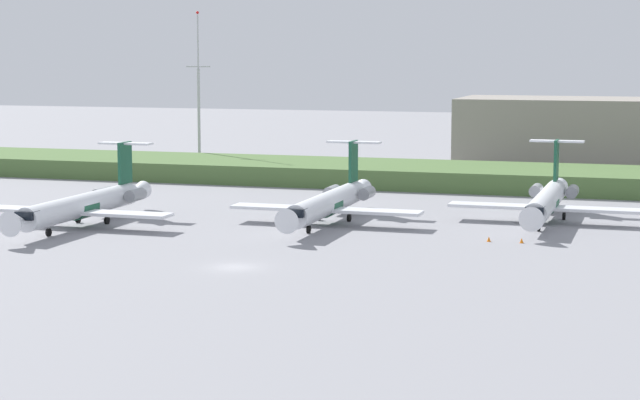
{
  "coord_description": "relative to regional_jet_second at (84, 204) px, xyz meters",
  "views": [
    {
      "loc": [
        38.57,
        -96.87,
        19.99
      ],
      "look_at": [
        0.0,
        26.99,
        3.0
      ],
      "focal_mm": 63.19,
      "sensor_mm": 36.0,
      "label": 1
    }
  ],
  "objects": [
    {
      "name": "distant_hangar",
      "position": [
        58.9,
        81.88,
        3.61
      ],
      "size": [
        58.65,
        20.65,
        12.29
      ],
      "primitive_type": "cube",
      "color": "gray",
      "rests_on": "ground"
    },
    {
      "name": "ground_plane",
      "position": [
        26.12,
        11.34,
        -2.54
      ],
      "size": [
        500.0,
        500.0,
        0.0
      ],
      "primitive_type": "plane",
      "color": "gray"
    },
    {
      "name": "regional_jet_fourth",
      "position": [
        51.0,
        19.56,
        0.0
      ],
      "size": [
        22.81,
        31.0,
        9.0
      ],
      "color": "silver",
      "rests_on": "ground"
    },
    {
      "name": "antenna_mast",
      "position": [
        -12.87,
        63.33,
        8.62
      ],
      "size": [
        4.4,
        0.5,
        27.05
      ],
      "color": "#B2B2B7",
      "rests_on": "ground"
    },
    {
      "name": "grass_berm",
      "position": [
        26.12,
        52.31,
        -1.05
      ],
      "size": [
        320.0,
        20.0,
        2.96
      ],
      "primitive_type": "cube",
      "color": "#4C6B38",
      "rests_on": "ground"
    },
    {
      "name": "regional_jet_second",
      "position": [
        0.0,
        0.0,
        0.0
      ],
      "size": [
        22.81,
        31.0,
        9.0
      ],
      "color": "silver",
      "rests_on": "ground"
    },
    {
      "name": "safety_cone_front_marker",
      "position": [
        46.69,
        2.89,
        -2.26
      ],
      "size": [
        0.44,
        0.44,
        0.55
      ],
      "primitive_type": "cone",
      "color": "orange",
      "rests_on": "ground"
    },
    {
      "name": "safety_cone_mid_marker",
      "position": [
        50.16,
        3.0,
        -2.26
      ],
      "size": [
        0.44,
        0.44,
        0.55
      ],
      "primitive_type": "cone",
      "color": "orange",
      "rests_on": "ground"
    },
    {
      "name": "regional_jet_third",
      "position": [
        26.64,
        10.4,
        0.0
      ],
      "size": [
        22.81,
        31.0,
        9.0
      ],
      "color": "silver",
      "rests_on": "ground"
    }
  ]
}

